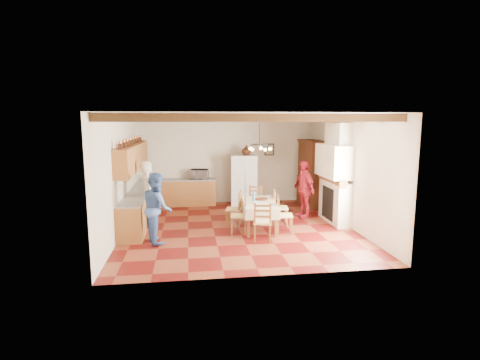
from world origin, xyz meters
name	(u,v)px	position (x,y,z in m)	size (l,w,h in m)	color
floor	(238,228)	(0.00, 0.00, -0.01)	(6.00, 6.50, 0.02)	#530D0A
ceiling	(238,115)	(0.00, 0.00, 3.01)	(6.00, 6.50, 0.02)	white
wall_back	(226,160)	(0.00, 3.26, 1.50)	(6.00, 0.02, 3.00)	beige
wall_front	(262,197)	(0.00, -3.26, 1.50)	(6.00, 0.02, 3.00)	beige
wall_left	(120,175)	(-3.01, 0.00, 1.50)	(0.02, 6.50, 3.00)	beige
wall_right	(346,170)	(3.01, 0.00, 1.50)	(0.02, 6.50, 3.00)	beige
ceiling_beams	(238,119)	(0.00, 0.00, 2.91)	(6.00, 6.30, 0.16)	#3A2213
lower_cabinets_left	(140,206)	(-2.70, 1.05, 0.43)	(0.60, 4.30, 0.86)	brown
lower_cabinets_back	(181,193)	(-1.55, 2.95, 0.43)	(2.30, 0.60, 0.86)	brown
countertop_left	(139,191)	(-2.70, 1.05, 0.88)	(0.62, 4.30, 0.04)	slate
countertop_back	(181,180)	(-1.55, 2.95, 0.88)	(2.34, 0.62, 0.04)	slate
backsplash_left	(128,180)	(-2.98, 1.05, 1.20)	(0.03, 4.30, 0.60)	beige
backsplash_back	(181,169)	(-1.55, 3.23, 1.20)	(2.30, 0.03, 0.60)	beige
upper_cabinets	(133,157)	(-2.83, 1.05, 1.85)	(0.35, 4.20, 0.70)	brown
fireplace	(333,173)	(2.72, 0.20, 1.40)	(0.56, 1.60, 2.80)	beige
wall_picture	(269,150)	(1.55, 3.23, 1.85)	(0.34, 0.03, 0.42)	black
refrigerator	(244,180)	(0.55, 2.64, 0.86)	(0.86, 0.71, 1.72)	silver
hutch	(311,173)	(2.75, 2.24, 1.11)	(0.51, 1.23, 2.23)	#3A1E0D
dining_table	(259,205)	(0.55, -0.17, 0.65)	(0.98, 1.73, 0.73)	white
chandelier	(260,144)	(0.55, -0.17, 2.25)	(0.47, 0.47, 0.03)	black
chair_left_near	(239,215)	(-0.05, -0.51, 0.48)	(0.42, 0.40, 0.96)	brown
chair_left_far	(234,208)	(-0.09, 0.20, 0.48)	(0.42, 0.40, 0.96)	brown
chair_right_near	(285,215)	(1.12, -0.65, 0.48)	(0.42, 0.40, 0.96)	brown
chair_right_far	(280,207)	(1.22, 0.20, 0.48)	(0.42, 0.40, 0.96)	brown
chair_end_near	(263,221)	(0.43, -1.22, 0.48)	(0.42, 0.40, 0.96)	brown
chair_end_far	(255,202)	(0.64, 0.93, 0.48)	(0.42, 0.40, 0.96)	brown
person_man	(149,195)	(-2.35, 0.18, 0.91)	(0.67, 0.44, 1.83)	beige
person_woman_blue	(157,208)	(-2.04, -0.94, 0.83)	(0.81, 0.63, 1.67)	#4065A7
person_woman_red	(304,189)	(2.09, 0.84, 0.85)	(1.00, 0.41, 1.70)	#B71F30
microwave	(200,174)	(-0.93, 2.95, 1.06)	(0.58, 0.40, 0.32)	silver
fridge_vase	(246,150)	(0.64, 2.64, 1.89)	(0.33, 0.33, 0.34)	#3A1E0D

